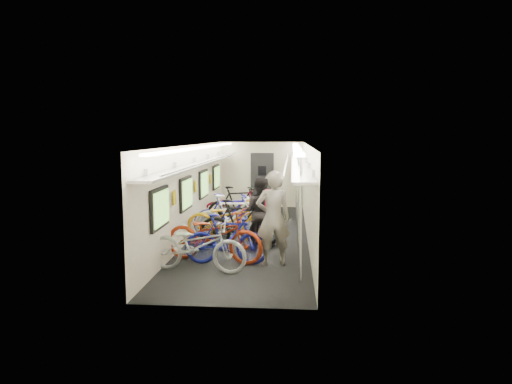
% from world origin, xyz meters
% --- Properties ---
extents(train_car_shell, '(10.00, 10.00, 10.00)m').
position_xyz_m(train_car_shell, '(-0.36, 0.71, 1.66)').
color(train_car_shell, black).
rests_on(train_car_shell, ground).
extents(bicycle_0, '(2.08, 1.00, 1.05)m').
position_xyz_m(bicycle_0, '(-0.74, -3.19, 0.52)').
color(bicycle_0, '#B0B1B5').
rests_on(bicycle_0, ground).
extents(bicycle_1, '(1.76, 0.52, 1.05)m').
position_xyz_m(bicycle_1, '(-0.23, -2.64, 0.53)').
color(bicycle_1, navy).
rests_on(bicycle_1, ground).
extents(bicycle_2, '(2.28, 1.26, 1.14)m').
position_xyz_m(bicycle_2, '(-0.53, -2.47, 0.57)').
color(bicycle_2, '#992910').
rests_on(bicycle_2, ground).
extents(bicycle_3, '(1.96, 0.69, 1.16)m').
position_xyz_m(bicycle_3, '(-0.13, -1.21, 0.58)').
color(bicycle_3, black).
rests_on(bicycle_3, ground).
extents(bicycle_4, '(2.26, 1.07, 1.14)m').
position_xyz_m(bicycle_4, '(-0.46, -0.78, 0.57)').
color(bicycle_4, orange).
rests_on(bicycle_4, ground).
extents(bicycle_5, '(1.91, 0.55, 1.15)m').
position_xyz_m(bicycle_5, '(-0.44, -0.36, 0.57)').
color(bicycle_5, white).
rests_on(bicycle_5, ground).
extents(bicycle_6, '(1.90, 0.91, 0.96)m').
position_xyz_m(bicycle_6, '(-0.47, 0.23, 0.48)').
color(bicycle_6, '#A7A5AA').
rests_on(bicycle_6, ground).
extents(bicycle_7, '(1.96, 1.12, 1.14)m').
position_xyz_m(bicycle_7, '(-0.55, 0.04, 0.57)').
color(bicycle_7, navy).
rests_on(bicycle_7, ground).
extents(bicycle_8, '(1.95, 0.89, 0.99)m').
position_xyz_m(bicycle_8, '(-0.64, 1.78, 0.49)').
color(bicycle_8, maroon).
rests_on(bicycle_8, ground).
extents(bicycle_9, '(1.95, 1.26, 1.14)m').
position_xyz_m(bicycle_9, '(-0.51, 1.71, 0.57)').
color(bicycle_9, black).
rests_on(bicycle_9, ground).
extents(passenger_near, '(0.80, 0.61, 1.95)m').
position_xyz_m(passenger_near, '(0.72, -2.61, 0.97)').
color(passenger_near, gray).
rests_on(passenger_near, ground).
extents(passenger_mid, '(0.97, 0.85, 1.68)m').
position_xyz_m(passenger_mid, '(0.34, -1.06, 0.84)').
color(passenger_mid, black).
rests_on(passenger_mid, ground).
extents(backpack, '(0.28, 0.18, 0.38)m').
position_xyz_m(backpack, '(0.64, -1.87, 1.28)').
color(backpack, '#A61027').
rests_on(backpack, passenger_near).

